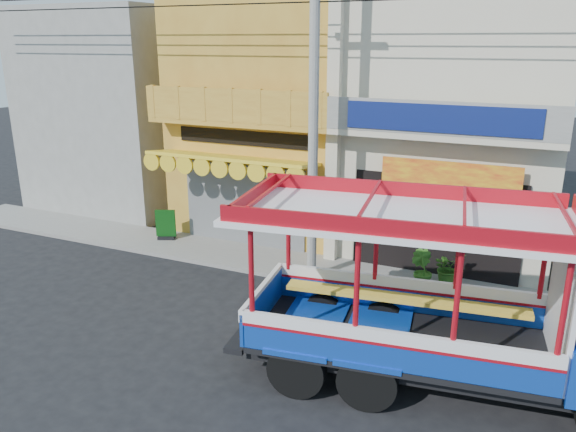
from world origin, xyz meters
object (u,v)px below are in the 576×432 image
object	(u,v)px
utility_pole	(319,98)
potted_plant_b	(421,270)
potted_plant_a	(448,268)
potted_plant_c	(576,283)
green_sign	(166,227)
songthaew_truck	(482,308)

from	to	relation	value
utility_pole	potted_plant_b	bearing A→B (deg)	8.56
potted_plant_a	potted_plant_b	xyz separation A→B (m)	(-0.59, -0.71, 0.10)
potted_plant_a	potted_plant_c	bearing A→B (deg)	-40.13
utility_pole	potted_plant_c	xyz separation A→B (m)	(6.44, 1.15, -4.35)
potted_plant_b	green_sign	bearing A→B (deg)	30.51
potted_plant_a	potted_plant_c	size ratio (longest dim) A/B	0.79
potted_plant_c	songthaew_truck	bearing A→B (deg)	-16.65
songthaew_truck	potted_plant_c	bearing A→B (deg)	68.70
songthaew_truck	potted_plant_b	size ratio (longest dim) A/B	7.48
utility_pole	potted_plant_b	distance (m)	5.19
utility_pole	potted_plant_c	size ratio (longest dim) A/B	24.69
potted_plant_c	green_sign	bearing A→B (deg)	-84.31
songthaew_truck	potted_plant_a	xyz separation A→B (m)	(-1.24, 4.70, -1.22)
utility_pole	potted_plant_b	world-z (taller)	utility_pole
green_sign	potted_plant_c	size ratio (longest dim) A/B	0.88
utility_pole	potted_plant_a	world-z (taller)	utility_pole
potted_plant_b	utility_pole	bearing A→B (deg)	42.50
songthaew_truck	potted_plant_b	distance (m)	4.52
utility_pole	potted_plant_c	world-z (taller)	utility_pole
songthaew_truck	potted_plant_c	world-z (taller)	songthaew_truck
green_sign	potted_plant_a	size ratio (longest dim) A/B	1.12
utility_pole	green_sign	xyz separation A→B (m)	(-5.70, 0.93, -4.49)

